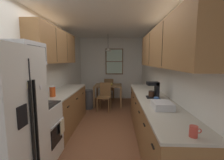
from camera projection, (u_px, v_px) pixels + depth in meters
name	position (u px, v px, depth m)	size (l,w,h in m)	color
ground_plane	(106.00, 122.00, 4.02)	(12.00, 12.00, 0.00)	brown
wall_left	(54.00, 74.00, 3.92)	(0.10, 9.00, 2.55)	white
wall_right	(160.00, 74.00, 3.80)	(0.10, 9.00, 2.55)	white
wall_back	(111.00, 69.00, 6.48)	(4.40, 0.10, 2.55)	white
ceiling_slab	(106.00, 20.00, 3.69)	(4.40, 9.00, 0.08)	white
refrigerator	(4.00, 125.00, 1.71)	(0.69, 0.78, 1.78)	white
stove_range	(37.00, 132.00, 2.46)	(0.66, 0.59, 1.10)	white
microwave_over_range	(25.00, 54.00, 2.31)	(0.39, 0.62, 0.36)	silver
counter_left	(65.00, 108.00, 3.72)	(0.64, 1.95, 0.90)	olive
upper_cabinets_left	(55.00, 47.00, 3.49)	(0.33, 2.03, 0.76)	olive
counter_right	(153.00, 120.00, 3.02)	(0.64, 3.34, 0.90)	olive
upper_cabinets_right	(164.00, 47.00, 2.78)	(0.33, 3.02, 0.73)	olive
dining_table	(108.00, 88.00, 5.53)	(0.97, 0.82, 0.74)	brown
dining_chair_near	(105.00, 95.00, 4.93)	(0.45, 0.45, 0.90)	brown
dining_chair_far	(109.00, 88.00, 6.16)	(0.41, 0.41, 0.90)	brown
pendant_light	(108.00, 50.00, 5.35)	(0.26, 0.26, 0.60)	black
back_window	(114.00, 62.00, 6.37)	(0.73, 0.05, 1.07)	brown
trash_bin	(88.00, 99.00, 5.12)	(0.32, 0.32, 0.64)	#3F3F42
storage_canister	(53.00, 91.00, 3.03)	(0.11, 0.11, 0.21)	#D84C19
dish_towel	(62.00, 126.00, 2.59)	(0.02, 0.16, 0.24)	beige
coffee_maker	(154.00, 90.00, 2.92)	(0.22, 0.18, 0.31)	black
mug_by_coffeemaker	(194.00, 131.00, 1.43)	(0.11, 0.08, 0.11)	#BF3F33
mug_spare	(156.00, 100.00, 2.62)	(0.12, 0.08, 0.09)	#335999
dish_rack	(162.00, 105.00, 2.28)	(0.28, 0.34, 0.10)	silver
table_serving_bowl	(110.00, 84.00, 5.51)	(0.19, 0.19, 0.06)	#E0D14C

